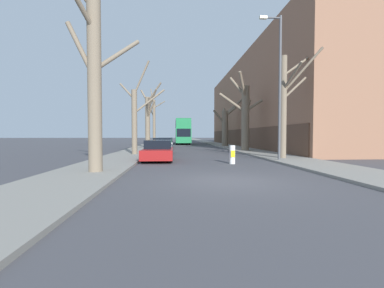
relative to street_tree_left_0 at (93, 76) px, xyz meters
name	(u,v)px	position (x,y,z in m)	size (l,w,h in m)	color
ground_plane	(229,181)	(5.37, -2.09, -4.15)	(300.00, 300.00, 0.00)	#424247
sidewalk_left	(158,142)	(-0.35, 47.91, -4.09)	(3.21, 120.00, 0.12)	gray
sidewalk_right	(207,142)	(11.10, 47.91, -4.09)	(3.21, 120.00, 0.12)	gray
building_facade_right	(269,105)	(17.69, 26.52, 2.07)	(10.08, 42.24, 12.46)	#93664C
street_tree_left_0	(93,76)	(0.00, 0.00, 0.00)	(3.77, 4.60, 9.77)	#7A6B56
street_tree_left_1	(136,117)	(0.27, 10.06, -1.04)	(3.78, 2.33, 7.63)	#7A6B56
street_tree_left_2	(148,119)	(0.21, 20.93, -0.44)	(2.80, 2.72, 8.11)	#7A6B56
street_tree_left_3	(154,120)	(0.19, 30.65, -0.08)	(3.05, 3.03, 9.30)	#7A6B56
street_tree_right_0	(286,102)	(10.91, 5.69, -0.27)	(2.97, 2.67, 7.60)	#7A6B56
street_tree_right_1	(245,114)	(10.60, 14.60, -0.38)	(4.42, 3.65, 7.81)	#7A6B56
street_tree_right_2	(225,126)	(10.78, 25.26, -1.11)	(4.08, 3.60, 6.79)	#7A6B56
double_decker_bus	(183,130)	(5.00, 36.12, -1.62)	(2.60, 10.65, 4.48)	#1E7F47
parked_car_0	(158,151)	(2.35, 5.70, -3.51)	(1.90, 4.40, 1.34)	maroon
parked_car_1	(162,146)	(2.35, 12.03, -3.48)	(1.80, 4.33, 1.42)	#4C5156
parked_car_2	(165,144)	(2.35, 18.69, -3.49)	(1.73, 4.39, 1.38)	silver
parked_car_3	(167,142)	(2.35, 25.01, -3.52)	(1.82, 4.01, 1.30)	black
lamp_post	(279,82)	(9.88, 4.45, 0.84)	(1.40, 0.20, 9.03)	#4C4F54
traffic_bollard	(232,155)	(6.75, 3.42, -3.61)	(0.33, 0.34, 1.07)	white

